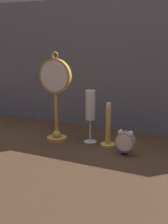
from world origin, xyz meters
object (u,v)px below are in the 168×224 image
at_px(alarm_clock_twin_bell, 125,141).
at_px(brass_candlestick, 108,131).
at_px(champagne_flute, 90,109).
at_px(pocket_watch_on_stand, 56,95).

distance_m(alarm_clock_twin_bell, brass_candlestick, 0.10).
relative_size(alarm_clock_twin_bell, brass_candlestick, 0.53).
relative_size(alarm_clock_twin_bell, champagne_flute, 0.43).
height_order(champagne_flute, brass_candlestick, champagne_flute).
bearing_deg(brass_candlestick, champagne_flute, 169.68).
bearing_deg(alarm_clock_twin_bell, pocket_watch_on_stand, 175.43).
bearing_deg(brass_candlestick, alarm_clock_twin_bell, -31.41).
bearing_deg(champagne_flute, pocket_watch_on_stand, -161.48).
xyz_separation_m(champagne_flute, brass_candlestick, (0.08, -0.02, -0.08)).
relative_size(champagne_flute, brass_candlestick, 1.23).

